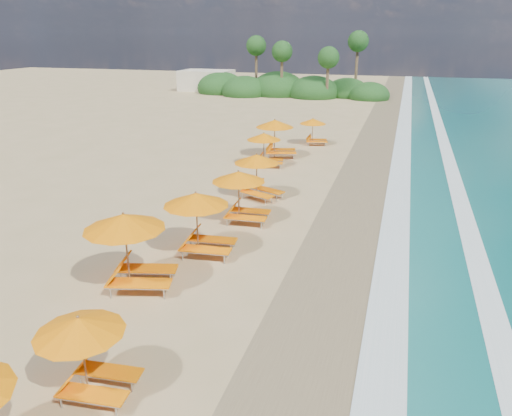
{
  "coord_description": "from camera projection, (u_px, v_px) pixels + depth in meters",
  "views": [
    {
      "loc": [
        5.38,
        -17.64,
        7.95
      ],
      "look_at": [
        0.0,
        0.0,
        1.2
      ],
      "focal_mm": 33.93,
      "sensor_mm": 36.0,
      "label": 1
    }
  ],
  "objects": [
    {
      "name": "ground",
      "position": [
        256.0,
        235.0,
        20.05
      ],
      "size": [
        160.0,
        160.0,
        0.0
      ],
      "primitive_type": "plane",
      "color": "tan",
      "rests_on": "ground"
    },
    {
      "name": "wet_sand",
      "position": [
        353.0,
        247.0,
        18.95
      ],
      "size": [
        4.0,
        160.0,
        0.01
      ],
      "primitive_type": "cube",
      "color": "#8D7C54",
      "rests_on": "ground"
    },
    {
      "name": "surf_foam",
      "position": [
        426.0,
        255.0,
        18.2
      ],
      "size": [
        4.0,
        160.0,
        0.01
      ],
      "color": "white",
      "rests_on": "ground"
    },
    {
      "name": "station_2",
      "position": [
        89.0,
        351.0,
        10.91
      ],
      "size": [
        2.37,
        2.22,
        2.07
      ],
      "rotation": [
        0.0,
        0.0,
        0.1
      ],
      "color": "olive",
      "rests_on": "ground"
    },
    {
      "name": "station_3",
      "position": [
        133.0,
        246.0,
        15.5
      ],
      "size": [
        3.29,
        3.18,
        2.64
      ],
      "rotation": [
        0.0,
        0.0,
        0.26
      ],
      "color": "olive",
      "rests_on": "ground"
    },
    {
      "name": "station_4",
      "position": [
        202.0,
        219.0,
        17.95
      ],
      "size": [
        2.84,
        2.67,
        2.47
      ],
      "rotation": [
        0.0,
        0.0,
        0.1
      ],
      "color": "olive",
      "rests_on": "ground"
    },
    {
      "name": "station_5",
      "position": [
        243.0,
        193.0,
        21.04
      ],
      "size": [
        2.66,
        2.49,
        2.36
      ],
      "rotation": [
        0.0,
        0.0,
        0.07
      ],
      "color": "olive",
      "rests_on": "ground"
    },
    {
      "name": "station_6",
      "position": [
        259.0,
        173.0,
        24.12
      ],
      "size": [
        2.99,
        2.96,
        2.29
      ],
      "rotation": [
        0.0,
        0.0,
        -0.41
      ],
      "color": "olive",
      "rests_on": "ground"
    },
    {
      "name": "station_7",
      "position": [
        266.0,
        147.0,
        29.86
      ],
      "size": [
        2.6,
        2.49,
        2.15
      ],
      "rotation": [
        0.0,
        0.0,
        0.2
      ],
      "color": "olive",
      "rests_on": "ground"
    },
    {
      "name": "station_8",
      "position": [
        278.0,
        136.0,
        32.06
      ],
      "size": [
        3.22,
        3.13,
        2.57
      ],
      "rotation": [
        0.0,
        0.0,
        0.28
      ],
      "color": "olive",
      "rests_on": "ground"
    },
    {
      "name": "station_9",
      "position": [
        315.0,
        130.0,
        35.68
      ],
      "size": [
        2.45,
        2.36,
        2.0
      ],
      "rotation": [
        0.0,
        0.0,
        0.23
      ],
      "color": "olive",
      "rests_on": "ground"
    },
    {
      "name": "treeline",
      "position": [
        285.0,
        88.0,
        63.31
      ],
      "size": [
        25.8,
        8.8,
        9.74
      ],
      "color": "#163D14",
      "rests_on": "ground"
    },
    {
      "name": "beach_building",
      "position": [
        207.0,
        80.0,
        68.71
      ],
      "size": [
        7.0,
        5.0,
        2.8
      ],
      "primitive_type": "cube",
      "color": "beige",
      "rests_on": "ground"
    }
  ]
}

